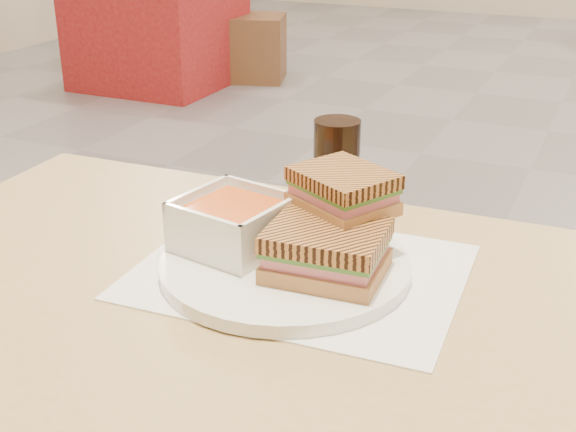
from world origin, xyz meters
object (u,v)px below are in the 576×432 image
at_px(cola_glass, 336,168).
at_px(bg_chair_0l, 100,30).
at_px(soup_bowl, 234,225).
at_px(bg_table_0, 158,24).
at_px(main_table, 329,421).
at_px(panini_lower, 326,251).
at_px(plate, 285,265).
at_px(bg_chair_0r, 256,48).

xyz_separation_m(cola_glass, bg_chair_0l, (-3.15, 3.52, -0.60)).
distance_m(soup_bowl, bg_table_0, 4.04).
height_order(main_table, soup_bowl, soup_bowl).
bearing_deg(panini_lower, bg_table_0, 126.50).
bearing_deg(main_table, cola_glass, 110.57).
bearing_deg(soup_bowl, bg_chair_0l, 129.89).
height_order(panini_lower, bg_table_0, panini_lower).
distance_m(plate, panini_lower, 0.07).
bearing_deg(main_table, bg_chair_0l, 130.60).
distance_m(panini_lower, cola_glass, 0.21).
distance_m(panini_lower, bg_chair_0r, 4.18).
xyz_separation_m(main_table, bg_table_0, (-2.48, 3.38, -0.26)).
distance_m(cola_glass, bg_chair_0r, 3.98).
bearing_deg(plate, panini_lower, -12.83).
height_order(main_table, bg_chair_0r, main_table).
bearing_deg(bg_chair_0r, bg_table_0, -144.83).
xyz_separation_m(main_table, bg_chair_0l, (-3.25, 3.79, -0.42)).
height_order(main_table, bg_chair_0l, main_table).
bearing_deg(plate, cola_glass, 93.08).
bearing_deg(main_table, soup_bowl, 148.77).
xyz_separation_m(bg_chair_0l, bg_chair_0r, (1.27, -0.06, -0.01)).
bearing_deg(cola_glass, bg_table_0, 127.44).
relative_size(plate, bg_chair_0r, 0.64).
distance_m(bg_table_0, bg_chair_0r, 0.63).
bearing_deg(bg_chair_0l, plate, -49.53).
distance_m(soup_bowl, bg_chair_0l, 4.85).
height_order(panini_lower, bg_chair_0l, panini_lower).
bearing_deg(bg_chair_0l, cola_glass, -48.16).
height_order(soup_bowl, cola_glass, cola_glass).
bearing_deg(cola_glass, main_table, -69.43).
xyz_separation_m(soup_bowl, bg_chair_0l, (-3.09, 3.69, -0.58)).
height_order(plate, cola_glass, cola_glass).
distance_m(main_table, bg_chair_0r, 4.25).
height_order(plate, bg_table_0, plate).
relative_size(plate, soup_bowl, 2.15).
distance_m(main_table, cola_glass, 0.35).
bearing_deg(soup_bowl, cola_glass, 71.36).
xyz_separation_m(panini_lower, bg_table_0, (-2.44, 3.30, -0.42)).
distance_m(cola_glass, bg_chair_0l, 4.76).
height_order(main_table, bg_table_0, bg_table_0).
xyz_separation_m(bg_table_0, bg_chair_0r, (0.50, 0.35, -0.17)).
xyz_separation_m(panini_lower, bg_chair_0l, (-3.21, 3.71, -0.58)).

